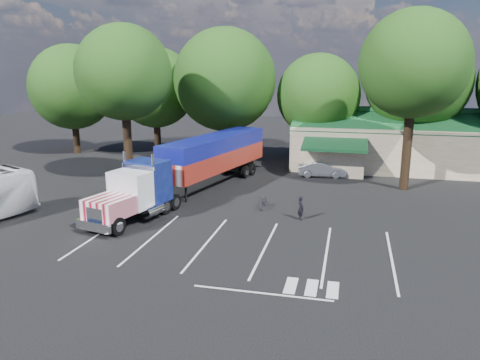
% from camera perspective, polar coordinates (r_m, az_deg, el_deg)
% --- Properties ---
extents(ground, '(120.00, 120.00, 0.00)m').
position_cam_1_polar(ground, '(31.09, -0.74, -3.74)').
color(ground, black).
rests_on(ground, ground).
extents(event_hall, '(24.20, 14.12, 5.55)m').
position_cam_1_polar(event_hall, '(47.53, 21.16, 4.17)').
color(event_hall, beige).
rests_on(event_hall, ground).
extents(tree_row_a, '(9.00, 9.00, 11.68)m').
position_cam_1_polar(tree_row_a, '(53.95, -19.79, 10.62)').
color(tree_row_a, black).
rests_on(tree_row_a, ground).
extents(tree_row_b, '(8.40, 8.40, 11.35)m').
position_cam_1_polar(tree_row_b, '(50.83, -10.27, 11.02)').
color(tree_row_b, black).
rests_on(tree_row_b, ground).
extents(tree_row_c, '(10.00, 10.00, 13.05)m').
position_cam_1_polar(tree_row_c, '(46.62, -1.87, 12.12)').
color(tree_row_c, black).
rests_on(tree_row_c, ground).
extents(tree_row_d, '(8.00, 8.00, 10.60)m').
position_cam_1_polar(tree_row_d, '(46.44, 9.53, 10.14)').
color(tree_row_d, black).
rests_on(tree_row_d, ground).
extents(tree_row_e, '(9.60, 9.60, 12.90)m').
position_cam_1_polar(tree_row_e, '(47.11, 20.84, 11.33)').
color(tree_row_e, black).
rests_on(tree_row_e, ground).
extents(tree_near_left, '(7.60, 7.60, 12.65)m').
position_cam_1_polar(tree_near_left, '(39.05, -13.99, 12.56)').
color(tree_near_left, black).
rests_on(tree_near_left, ground).
extents(tree_near_right, '(8.00, 8.00, 13.50)m').
position_cam_1_polar(tree_near_right, '(37.48, 20.46, 13.08)').
color(tree_near_right, black).
rests_on(tree_near_right, ground).
extents(semi_truck, '(7.23, 19.87, 4.17)m').
position_cam_1_polar(semi_truck, '(35.12, -5.21, 2.21)').
color(semi_truck, black).
rests_on(semi_truck, ground).
extents(woman, '(0.61, 0.66, 1.51)m').
position_cam_1_polar(woman, '(29.34, 7.42, -3.39)').
color(woman, black).
rests_on(woman, ground).
extents(bicycle, '(0.65, 1.82, 0.95)m').
position_cam_1_polar(bicycle, '(31.52, 2.88, -2.61)').
color(bicycle, black).
rests_on(bicycle, ground).
extents(silver_sedan, '(4.22, 1.88, 1.35)m').
position_cam_1_polar(silver_sedan, '(41.02, 9.96, 1.32)').
color(silver_sedan, '#A9ACB1').
rests_on(silver_sedan, ground).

